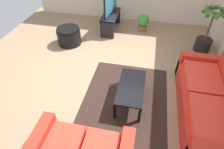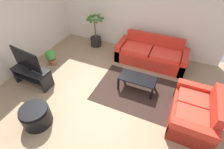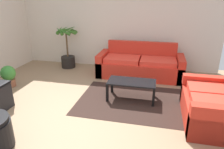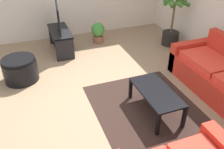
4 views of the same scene
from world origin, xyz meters
name	(u,v)px [view 4 (image 4 of 4)]	position (x,y,z in m)	size (l,w,h in m)	color
ground_plane	(92,96)	(0.00, 0.00, 0.00)	(6.60, 6.60, 0.00)	#937556
tv_stand	(60,38)	(-2.07, -0.16, 0.35)	(1.10, 0.45, 0.54)	black
tv	(58,17)	(-2.06, -0.16, 0.87)	(1.04, 0.17, 0.63)	black
coffee_table	(156,94)	(0.78, 0.85, 0.36)	(1.01, 0.50, 0.41)	black
area_rug	(149,112)	(0.78, 0.75, 0.00)	(2.20, 1.70, 0.01)	black
potted_palm	(172,25)	(-1.44, 2.55, 0.52)	(0.65, 0.64, 1.28)	black
potted_plant_small	(98,32)	(-2.24, 0.84, 0.29)	(0.34, 0.34, 0.53)	brown
ottoman	(20,69)	(-1.02, -1.16, 0.24)	(0.66, 0.66, 0.48)	black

